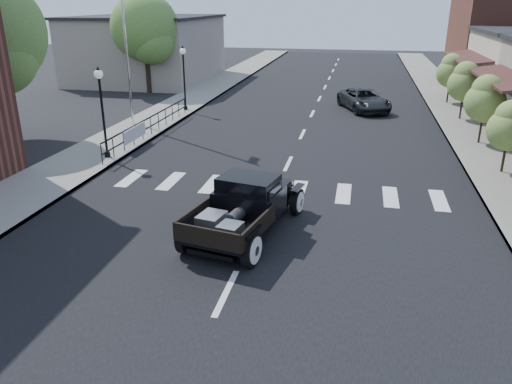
# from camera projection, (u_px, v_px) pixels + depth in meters

# --- Properties ---
(ground) EXTENTS (120.00, 120.00, 0.00)m
(ground) POSITION_uv_depth(u_px,v_px,m) (253.00, 237.00, 14.30)
(ground) COLOR black
(ground) RESTS_ON ground
(road) EXTENTS (14.00, 80.00, 0.02)m
(road) POSITION_uv_depth(u_px,v_px,m) (309.00, 121.00, 28.00)
(road) COLOR black
(road) RESTS_ON ground
(road_markings) EXTENTS (12.00, 60.00, 0.06)m
(road_markings) POSITION_uv_depth(u_px,v_px,m) (297.00, 145.00, 23.44)
(road_markings) COLOR silver
(road_markings) RESTS_ON ground
(sidewalk_left) EXTENTS (3.00, 80.00, 0.15)m
(sidewalk_left) POSITION_uv_depth(u_px,v_px,m) (166.00, 114.00, 29.59)
(sidewalk_left) COLOR gray
(sidewalk_left) RESTS_ON ground
(sidewalk_right) EXTENTS (3.00, 80.00, 0.15)m
(sidewalk_right) POSITION_uv_depth(u_px,v_px,m) (469.00, 127.00, 26.37)
(sidewalk_right) COLOR gray
(sidewalk_right) RESTS_ON ground
(low_building_left) EXTENTS (10.00, 12.00, 5.00)m
(low_building_left) POSITION_uv_depth(u_px,v_px,m) (148.00, 50.00, 41.83)
(low_building_left) COLOR #9F9585
(low_building_left) RESTS_ON ground
(railing) EXTENTS (0.08, 10.00, 1.00)m
(railing) POSITION_uv_depth(u_px,v_px,m) (151.00, 124.00, 24.59)
(railing) COLOR black
(railing) RESTS_ON sidewalk_left
(banner) EXTENTS (0.04, 2.20, 0.60)m
(banner) POSITION_uv_depth(u_px,v_px,m) (135.00, 138.00, 22.82)
(banner) COLOR silver
(banner) RESTS_ON sidewalk_left
(lamp_post_b) EXTENTS (0.36, 0.36, 3.75)m
(lamp_post_b) POSITION_uv_depth(u_px,v_px,m) (103.00, 113.00, 20.50)
(lamp_post_b) COLOR black
(lamp_post_b) RESTS_ON sidewalk_left
(lamp_post_c) EXTENTS (0.36, 0.36, 3.75)m
(lamp_post_c) POSITION_uv_depth(u_px,v_px,m) (184.00, 78.00, 29.63)
(lamp_post_c) COLOR black
(lamp_post_c) RESTS_ON sidewalk_left
(flagpole) EXTENTS (0.12, 0.12, 11.41)m
(flagpole) POSITION_uv_depth(u_px,v_px,m) (123.00, 11.00, 24.91)
(flagpole) COLOR silver
(flagpole) RESTS_ON sidewalk_left
(big_tree_far) EXTENTS (4.75, 4.75, 6.98)m
(big_tree_far) POSITION_uv_depth(u_px,v_px,m) (146.00, 43.00, 35.52)
(big_tree_far) COLOR #527733
(big_tree_far) RESTS_ON ground
(small_tree_b) EXTENTS (1.60, 1.60, 2.67)m
(small_tree_b) POSITION_uv_depth(u_px,v_px,m) (507.00, 138.00, 18.86)
(small_tree_b) COLOR olive
(small_tree_b) RESTS_ON sidewalk_right
(small_tree_c) EXTENTS (1.81, 1.81, 3.01)m
(small_tree_c) POSITION_uv_depth(u_px,v_px,m) (484.00, 111.00, 22.76)
(small_tree_c) COLOR olive
(small_tree_c) RESTS_ON sidewalk_right
(small_tree_d) EXTENTS (1.82, 1.82, 3.03)m
(small_tree_d) POSITION_uv_depth(u_px,v_px,m) (463.00, 91.00, 27.49)
(small_tree_d) COLOR olive
(small_tree_d) RESTS_ON sidewalk_right
(small_tree_e) EXTENTS (1.79, 1.79, 2.99)m
(small_tree_e) POSITION_uv_depth(u_px,v_px,m) (450.00, 79.00, 31.95)
(small_tree_e) COLOR olive
(small_tree_e) RESTS_ON sidewalk_right
(hotrod_pickup) EXTENTS (3.27, 5.32, 1.72)m
(hotrod_pickup) POSITION_uv_depth(u_px,v_px,m) (245.00, 206.00, 14.27)
(hotrod_pickup) COLOR black
(hotrod_pickup) RESTS_ON ground
(second_car) EXTENTS (3.69, 5.10, 1.29)m
(second_car) POSITION_uv_depth(u_px,v_px,m) (364.00, 100.00, 30.58)
(second_car) COLOR black
(second_car) RESTS_ON ground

